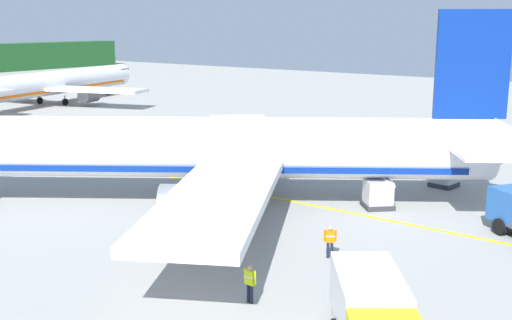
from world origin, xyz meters
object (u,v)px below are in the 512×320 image
Objects in this scene: service_truck_fuel at (372,316)px; crew_loader_left at (330,239)px; cargo_container_near at (445,173)px; crew_marshaller at (250,281)px; airliner_foreground at (209,149)px; cargo_container_mid at (378,194)px; airliner_mid_apron at (55,83)px.

service_truck_fuel reaches higher than crew_loader_left.
cargo_container_near is at bearing 1.61° from crew_loader_left.
crew_loader_left is at bearing -0.71° from crew_marshaller.
crew_marshaller is at bearing 81.78° from service_truck_fuel.
airliner_foreground is 17.75× the size of cargo_container_near.
airliner_foreground is 20.33m from service_truck_fuel.
airliner_foreground is 22.34× the size of crew_marshaller.
crew_marshaller reaches higher than crew_loader_left.
service_truck_fuel reaches higher than cargo_container_near.
crew_loader_left is at bearing -178.39° from cargo_container_near.
cargo_container_near is 7.51m from cargo_container_mid.
crew_marshaller is (0.84, 5.82, -0.54)m from service_truck_fuel.
airliner_mid_apron is at bearing 60.18° from crew_marshaller.
crew_loader_left is (6.27, -0.08, -0.01)m from crew_marshaller.
airliner_mid_apron reaches higher than crew_loader_left.
airliner_foreground reaches higher than cargo_container_mid.
crew_marshaller is (-10.35, -11.04, -2.44)m from airliner_foreground.
service_truck_fuel is 24.40m from cargo_container_near.
airliner_mid_apron is 61.55m from cargo_container_mid.
cargo_container_mid is 15.47m from crew_marshaller.
airliner_foreground reaches higher than crew_marshaller.
airliner_foreground is 22.53× the size of crew_loader_left.
crew_loader_left is at bearing -168.35° from cargo_container_mid.
cargo_container_near reaches higher than cargo_container_mid.
airliner_foreground is 1.03× the size of airliner_mid_apron.
service_truck_fuel is 9.16m from crew_loader_left.
cargo_container_mid is 1.51× the size of crew_marshaller.
airliner_mid_apron is at bearing 61.83° from service_truck_fuel.
service_truck_fuel is 2.57× the size of cargo_container_mid.
airliner_foreground is at bearing 118.50° from cargo_container_mid.
service_truck_fuel is at bearing -98.22° from crew_marshaller.
service_truck_fuel is 5.91m from crew_marshaller.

